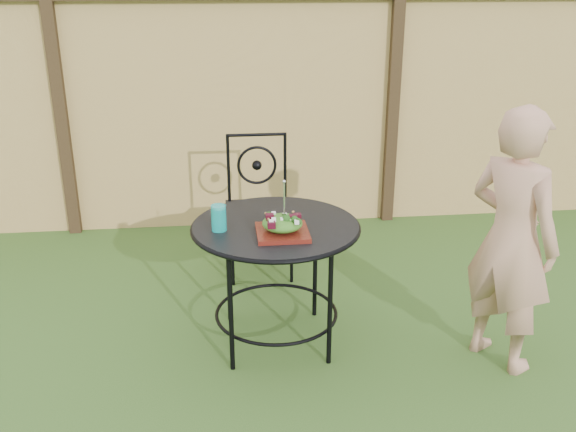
# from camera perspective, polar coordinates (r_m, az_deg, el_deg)

# --- Properties ---
(ground) EXTENTS (60.00, 60.00, 0.00)m
(ground) POSITION_cam_1_polar(r_m,az_deg,el_deg) (3.51, -3.50, -13.96)
(ground) COLOR #234817
(ground) RESTS_ON ground
(fence) EXTENTS (8.00, 0.12, 1.90)m
(fence) POSITION_cam_1_polar(r_m,az_deg,el_deg) (5.18, -5.06, 9.18)
(fence) COLOR #E0BA6E
(fence) RESTS_ON ground
(patio_table) EXTENTS (0.92, 0.92, 0.72)m
(patio_table) POSITION_cam_1_polar(r_m,az_deg,el_deg) (3.52, -1.09, -2.84)
(patio_table) COLOR black
(patio_table) RESTS_ON ground
(patio_chair) EXTENTS (0.46, 0.46, 0.95)m
(patio_chair) POSITION_cam_1_polar(r_m,az_deg,el_deg) (4.46, -2.61, 1.29)
(patio_chair) COLOR black
(patio_chair) RESTS_ON ground
(diner) EXTENTS (0.56, 0.62, 1.42)m
(diner) POSITION_cam_1_polar(r_m,az_deg,el_deg) (3.50, 19.24, -2.06)
(diner) COLOR tan
(diner) RESTS_ON ground
(salad_plate) EXTENTS (0.27, 0.27, 0.02)m
(salad_plate) POSITION_cam_1_polar(r_m,az_deg,el_deg) (3.33, -0.50, -1.47)
(salad_plate) COLOR #43090E
(salad_plate) RESTS_ON patio_table
(salad) EXTENTS (0.21, 0.21, 0.08)m
(salad) POSITION_cam_1_polar(r_m,az_deg,el_deg) (3.31, -0.50, -0.64)
(salad) COLOR #235614
(salad) RESTS_ON salad_plate
(fork) EXTENTS (0.01, 0.01, 0.18)m
(fork) POSITION_cam_1_polar(r_m,az_deg,el_deg) (3.27, -0.34, 1.49)
(fork) COLOR silver
(fork) RESTS_ON salad
(drinking_glass) EXTENTS (0.08, 0.08, 0.14)m
(drinking_glass) POSITION_cam_1_polar(r_m,az_deg,el_deg) (3.38, -6.17, -0.17)
(drinking_glass) COLOR #0EA59E
(drinking_glass) RESTS_ON patio_table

